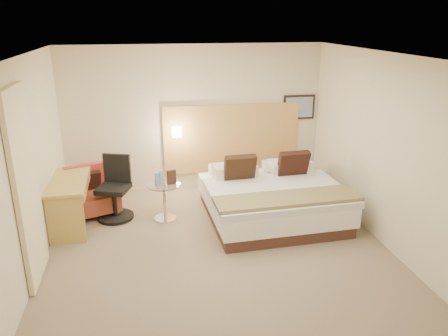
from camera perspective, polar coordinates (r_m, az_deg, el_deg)
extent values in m
cube|color=#786751|center=(6.35, -0.78, -10.67)|extent=(4.80, 5.00, 0.02)
cube|color=white|center=(5.53, -0.91, 14.60)|extent=(4.80, 5.00, 0.02)
cube|color=beige|center=(8.20, -3.85, 6.44)|extent=(4.80, 0.02, 2.70)
cube|color=beige|center=(3.56, 6.21, -11.40)|extent=(4.80, 0.02, 2.70)
cube|color=beige|center=(5.91, -24.53, -0.36)|extent=(0.02, 5.00, 2.70)
cube|color=beige|center=(6.63, 20.18, 2.20)|extent=(0.02, 5.00, 2.70)
cube|color=tan|center=(8.36, 1.02, 3.92)|extent=(2.60, 0.04, 1.30)
cube|color=black|center=(8.60, 9.75, 7.84)|extent=(0.62, 0.03, 0.47)
cube|color=#758CA1|center=(8.58, 9.80, 7.81)|extent=(0.54, 0.01, 0.39)
cylinder|color=silver|center=(8.12, -6.20, 4.80)|extent=(0.02, 0.12, 0.02)
cube|color=#FFEDC6|center=(8.06, -6.17, 4.70)|extent=(0.15, 0.15, 0.15)
cube|color=beige|center=(5.71, -24.42, -2.39)|extent=(0.06, 0.90, 2.42)
cylinder|color=#81A6C7|center=(7.00, -8.77, -1.41)|extent=(0.08, 0.08, 0.22)
cylinder|color=#9AC4EE|center=(7.08, -8.25, -1.16)|extent=(0.08, 0.08, 0.22)
cube|color=#3C2318|center=(7.02, -6.88, -1.17)|extent=(0.15, 0.10, 0.24)
cube|color=#402620|center=(7.30, 6.14, -5.72)|extent=(2.09, 2.09, 0.19)
cube|color=white|center=(7.20, 6.21, -3.93)|extent=(2.15, 2.15, 0.31)
cube|color=silver|center=(6.87, 7.05, -3.26)|extent=(2.19, 1.57, 0.10)
cube|color=white|center=(7.66, 0.91, -0.37)|extent=(0.74, 0.42, 0.19)
cube|color=silver|center=(7.94, 7.88, 0.17)|extent=(0.74, 0.42, 0.19)
cube|color=silver|center=(7.38, 1.41, -0.30)|extent=(0.74, 0.42, 0.19)
cube|color=white|center=(7.67, 8.61, 0.26)|extent=(0.74, 0.42, 0.19)
cube|color=black|center=(7.17, 2.06, -0.19)|extent=(0.53, 0.30, 0.53)
cube|color=black|center=(7.45, 8.99, 0.34)|extent=(0.53, 0.30, 0.53)
cube|color=gold|center=(6.48, 8.31, -3.98)|extent=(2.19, 0.66, 0.05)
cube|color=#996648|center=(7.41, -18.26, -6.63)|extent=(0.10, 0.10, 0.09)
cube|color=#A58E4D|center=(7.53, -13.75, -5.75)|extent=(0.10, 0.10, 0.09)
cube|color=#BA7757|center=(7.89, -19.12, -5.12)|extent=(0.10, 0.10, 0.09)
cube|color=#A16F4C|center=(8.00, -14.87, -4.33)|extent=(0.10, 0.10, 0.09)
cube|color=brown|center=(7.63, -16.63, -4.14)|extent=(0.94, 0.88, 0.28)
cube|color=#B53530|center=(7.75, -17.38, -1.04)|extent=(0.75, 0.36, 0.43)
cube|color=black|center=(7.68, -17.15, -1.74)|extent=(0.40, 0.29, 0.37)
cylinder|color=silver|center=(7.30, -7.67, -6.49)|extent=(0.47, 0.47, 0.02)
cylinder|color=silver|center=(7.18, -7.77, -4.37)|extent=(0.05, 0.05, 0.57)
cylinder|color=silver|center=(7.06, -7.88, -2.18)|extent=(0.69, 0.69, 0.01)
cube|color=tan|center=(7.11, -19.73, -1.66)|extent=(0.60, 1.26, 0.04)
cube|color=#B49846|center=(6.72, -19.95, -6.52)|extent=(0.52, 0.05, 0.74)
cube|color=#AC8543|center=(7.78, -18.91, -2.85)|extent=(0.52, 0.05, 0.74)
cube|color=#CF8551|center=(7.13, -19.25, -2.26)|extent=(0.50, 1.18, 0.10)
cylinder|color=black|center=(7.45, -13.93, -6.16)|extent=(0.74, 0.74, 0.04)
cylinder|color=black|center=(7.35, -14.08, -4.42)|extent=(0.09, 0.09, 0.45)
cube|color=black|center=(7.26, -14.24, -2.63)|extent=(0.60, 0.60, 0.08)
cube|color=black|center=(7.35, -13.79, 0.01)|extent=(0.44, 0.20, 0.47)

